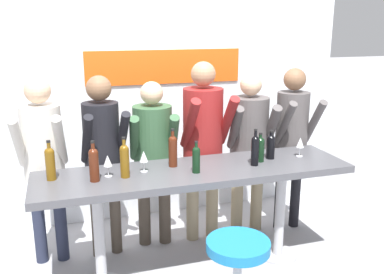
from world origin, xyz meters
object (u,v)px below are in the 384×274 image
wine_bottle_2 (173,149)px  wine_glass_1 (144,157)px  person_right (292,131)px  person_center_left (153,147)px  wine_glass_2 (108,161)px  person_center_right (249,137)px  wine_bottle_5 (255,149)px  wine_bottle_3 (196,158)px  person_far_left (43,151)px  wine_bottle_4 (50,162)px  bar_stool (237,273)px  person_left (102,147)px  wine_bottle_6 (94,163)px  wine_bottle_7 (260,148)px  wine_bottle_0 (125,159)px  tasting_table (196,183)px  wine_bottle_1 (271,145)px  wine_glass_0 (300,143)px  person_center (203,133)px

wine_bottle_2 → wine_glass_1: 0.27m
person_right → person_center_left: bearing=-178.9°
wine_glass_2 → person_center_right: bearing=20.3°
wine_bottle_5 → wine_bottle_3: bearing=-177.5°
person_far_left → wine_glass_2: size_ratio=9.61×
wine_bottle_2 → wine_bottle_4: 0.99m
bar_stool → person_center_left: bearing=100.2°
wine_glass_1 → wine_glass_2: (-0.29, -0.02, 0.00)m
wine_bottle_2 → person_left: bearing=144.0°
person_right → wine_glass_1: person_right is taller
person_right → bar_stool: bearing=-126.4°
wine_bottle_6 → wine_bottle_7: 1.43m
wine_bottle_7 → wine_glass_2: 1.32m
person_far_left → wine_bottle_7: bearing=-10.8°
person_center_right → wine_bottle_2: 1.03m
person_left → wine_bottle_6: person_left is taller
person_left → person_right: person_right is taller
person_left → wine_bottle_0: person_left is taller
person_right → person_left: bearing=-176.0°
person_center_left → wine_bottle_7: size_ratio=6.25×
tasting_table → wine_bottle_5: (0.51, -0.06, 0.27)m
person_left → wine_bottle_0: size_ratio=5.18×
wine_bottle_1 → wine_bottle_2: (-0.89, 0.05, 0.03)m
wine_bottle_2 → wine_glass_1: wine_bottle_2 is taller
wine_bottle_0 → wine_glass_2: wine_bottle_0 is taller
bar_stool → wine_glass_2: bearing=129.9°
person_center_right → wine_bottle_7: bearing=-95.5°
wine_bottle_6 → tasting_table: bearing=2.5°
person_center_left → person_center_right: size_ratio=0.98×
wine_glass_0 → wine_bottle_0: bearing=-177.8°
wine_bottle_1 → wine_glass_1: 1.15m
person_center_right → wine_glass_2: person_center_right is taller
person_far_left → person_left: size_ratio=1.00×
tasting_table → person_left: bearing=143.8°
wine_bottle_1 → wine_glass_1: wine_bottle_1 is taller
person_far_left → wine_bottle_3: bearing=-22.7°
tasting_table → person_far_left: (-1.21, 0.55, 0.23)m
wine_bottle_4 → person_right: bearing=9.9°
wine_bottle_4 → wine_glass_1: (0.72, -0.03, -0.02)m
person_center → wine_bottle_7: person_center is taller
person_center_right → wine_bottle_0: person_center_right is taller
person_far_left → wine_bottle_0: person_far_left is taller
person_far_left → wine_bottle_7: (1.81, -0.53, 0.02)m
person_center_right → wine_bottle_5: size_ratio=5.15×
wine_bottle_7 → wine_bottle_1: bearing=19.8°
person_right → wine_bottle_1: 0.64m
wine_glass_1 → wine_bottle_0: bearing=-154.3°
wine_bottle_3 → wine_glass_0: (1.03, 0.13, 0.00)m
person_left → person_center: person_center is taller
person_left → wine_bottle_2: bearing=-41.4°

